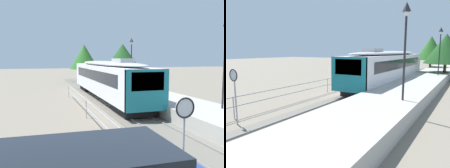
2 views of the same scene
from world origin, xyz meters
The scene contains 10 objects.
ground_plane centered at (-3.00, 22.00, 0.00)m, with size 160.00×160.00×0.00m, color slate.
track_rails centered at (0.00, 22.00, 0.03)m, with size 3.20×60.00×0.14m.
commuter_train centered at (0.00, 27.64, 2.14)m, with size 2.82×18.02×3.74m.
station_platform centered at (3.25, 22.00, 0.45)m, with size 3.90×60.00×0.90m, color #A8A59E.
platform_lamp_mid_platform centered at (4.29, 17.43, 4.62)m, with size 0.34×0.34×5.35m.
platform_lamp_far_end centered at (4.29, 32.23, 4.62)m, with size 0.34×0.34×5.35m.
speed_limit_sign centered at (-2.32, 11.50, 2.12)m, with size 0.61×0.10×2.81m.
carpark_fence centered at (-3.30, 12.00, 0.91)m, with size 0.06×36.06×1.25m.
tree_behind_carpark centered at (1.31, 45.84, 4.13)m, with size 4.81×4.81×6.16m.
tree_behind_station_far centered at (4.58, 36.08, 3.92)m, with size 5.36×5.36×5.79m.
Camera 2 is at (7.49, 5.21, 3.68)m, focal length 34.95 mm.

